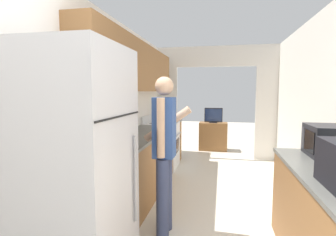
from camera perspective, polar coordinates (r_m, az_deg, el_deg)
wall_left at (r=3.65m, az=-11.20°, el=5.92°), size 0.38×7.24×2.50m
wall_far_with_doorway at (r=5.97m, az=10.26°, el=5.18°), size 3.04×0.06×2.50m
counter_left at (r=4.01m, az=-5.78°, el=-9.54°), size 0.62×3.52×0.89m
counter_right at (r=2.57m, az=32.32°, el=-19.43°), size 0.62×1.65×0.89m
refrigerator at (r=2.16m, az=-19.53°, el=-10.20°), size 0.77×0.82×1.84m
range_oven at (r=5.22m, az=-1.44°, el=-5.84°), size 0.66×0.72×1.03m
person at (r=2.74m, az=-0.81°, el=-7.21°), size 0.53×0.38×1.65m
microwave at (r=2.90m, az=31.40°, el=-4.30°), size 0.35×0.45×0.30m
tv_cabinet at (r=6.86m, az=9.80°, el=-3.93°), size 0.71×0.42×0.71m
television at (r=6.75m, az=9.87°, el=0.53°), size 0.45×0.16×0.38m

